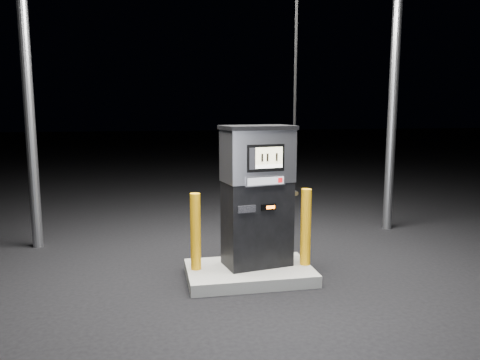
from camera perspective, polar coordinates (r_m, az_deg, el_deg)
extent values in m
plane|color=black|center=(6.17, 1.15, -11.89)|extent=(80.00, 80.00, 0.00)
cube|color=gray|center=(6.15, 1.16, -11.24)|extent=(1.60, 1.00, 0.15)
cylinder|color=gray|center=(7.85, -24.38, 8.53)|extent=(0.16, 0.16, 4.50)
cylinder|color=gray|center=(8.73, 18.14, 8.82)|extent=(0.16, 0.16, 4.50)
cube|color=black|center=(6.08, 2.09, -5.30)|extent=(0.91, 0.62, 1.10)
cube|color=#AFAFB6|center=(5.93, 2.13, 2.98)|extent=(0.93, 0.64, 0.66)
cube|color=black|center=(5.90, 2.15, 6.42)|extent=(0.97, 0.69, 0.05)
cube|color=black|center=(5.70, 3.15, 2.69)|extent=(0.49, 0.11, 0.33)
cube|color=beige|center=(5.70, 3.57, 2.95)|extent=(0.36, 0.07, 0.21)
cube|color=white|center=(5.71, 3.56, 1.68)|extent=(0.36, 0.07, 0.04)
cube|color=#AFAFB6|center=(5.73, 3.12, -0.11)|extent=(0.52, 0.12, 0.12)
cube|color=#94979C|center=(5.72, 3.19, -0.13)|extent=(0.48, 0.09, 0.09)
cube|color=#B60C10|center=(5.80, 4.94, -0.03)|extent=(0.06, 0.01, 0.06)
cube|color=black|center=(5.82, 3.48, -3.34)|extent=(0.19, 0.05, 0.08)
cube|color=#FF650C|center=(5.82, 3.76, -3.34)|extent=(0.11, 0.02, 0.04)
cube|color=black|center=(5.70, 0.83, -3.57)|extent=(0.23, 0.06, 0.09)
cube|color=black|center=(6.20, 6.04, -1.54)|extent=(0.11, 0.17, 0.22)
cylinder|color=gray|center=(6.22, 6.47, -1.51)|extent=(0.09, 0.20, 0.06)
cylinder|color=black|center=(6.08, 6.76, 12.16)|extent=(0.04, 0.04, 2.73)
cylinder|color=#F8A80D|center=(5.94, -5.44, -6.28)|extent=(0.15, 0.15, 0.98)
cylinder|color=#F8A80D|center=(6.15, 8.01, -5.70)|extent=(0.18, 0.18, 1.00)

